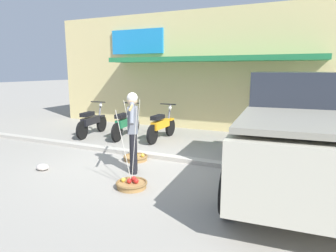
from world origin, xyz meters
The scene contains 11 objects.
ground_plane centered at (0.00, 0.00, 0.00)m, with size 90.00×90.00×0.00m, color gray.
sidewalk_curb centered at (0.00, 0.70, 0.05)m, with size 20.00×0.24×0.10m, color #AEA89C.
fruit_vendor centered at (0.14, -0.42, 0.98)m, with size 0.83×1.50×1.70m.
fruit_basket_left_side centered at (0.54, -1.17, 0.08)m, with size 0.59×0.59×1.45m.
fruit_basket_right_side centered at (-0.26, 0.31, 0.08)m, with size 0.59×0.59×1.45m.
motorcycle_nearest_shop centered at (-2.97, 2.07, 0.45)m, with size 0.54×1.81×1.09m.
motorcycle_second_in_row centered at (-1.78, 2.26, 0.45)m, with size 0.54×1.82×1.09m.
motorcycle_third_in_row centered at (-0.60, 2.44, 0.45)m, with size 0.54×1.82×1.09m.
parked_truck centered at (3.26, 0.26, 1.03)m, with size 2.40×4.82×2.10m.
storefront_building centered at (0.34, 6.99, 2.10)m, with size 13.00×6.00×4.20m.
plastic_litter_bag centered at (-1.73, -1.15, 0.07)m, with size 0.28×0.22×0.14m, color silver.
Camera 1 is at (3.27, -5.53, 2.14)m, focal length 31.29 mm.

